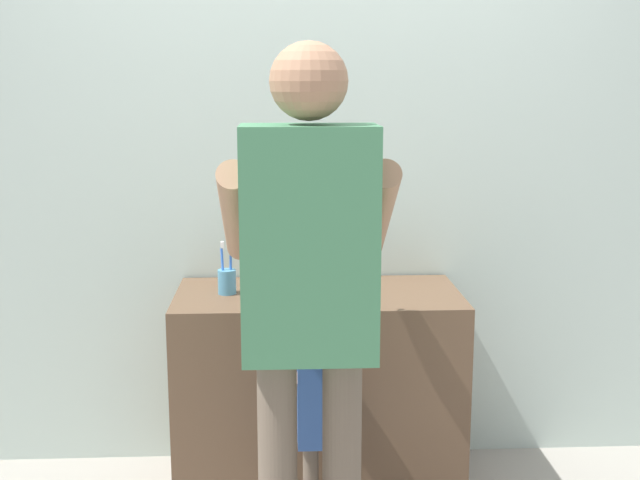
% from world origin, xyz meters
% --- Properties ---
extents(back_wall, '(4.40, 0.08, 2.70)m').
position_xyz_m(back_wall, '(0.00, 0.62, 1.35)').
color(back_wall, silver).
rests_on(back_wall, ground).
extents(vanity_cabinet, '(1.11, 0.54, 0.81)m').
position_xyz_m(vanity_cabinet, '(0.00, 0.30, 0.40)').
color(vanity_cabinet, brown).
rests_on(vanity_cabinet, ground).
extents(sink_basin, '(0.34, 0.34, 0.11)m').
position_xyz_m(sink_basin, '(0.00, 0.28, 0.86)').
color(sink_basin, silver).
rests_on(sink_basin, vanity_cabinet).
extents(faucet, '(0.18, 0.14, 0.18)m').
position_xyz_m(faucet, '(0.00, 0.49, 0.89)').
color(faucet, '#B7BABF').
rests_on(faucet, vanity_cabinet).
extents(toothbrush_cup, '(0.07, 0.07, 0.21)m').
position_xyz_m(toothbrush_cup, '(-0.35, 0.30, 0.86)').
color(toothbrush_cup, '#4C8EB2').
rests_on(toothbrush_cup, vanity_cabinet).
extents(child_toddler, '(0.24, 0.24, 0.79)m').
position_xyz_m(child_toddler, '(0.00, -0.10, 0.47)').
color(child_toddler, '#6B5B4C').
rests_on(child_toddler, ground).
extents(adult_parent, '(0.54, 0.56, 1.73)m').
position_xyz_m(adult_parent, '(-0.06, -0.40, 1.04)').
color(adult_parent, '#6B5B4C').
rests_on(adult_parent, ground).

